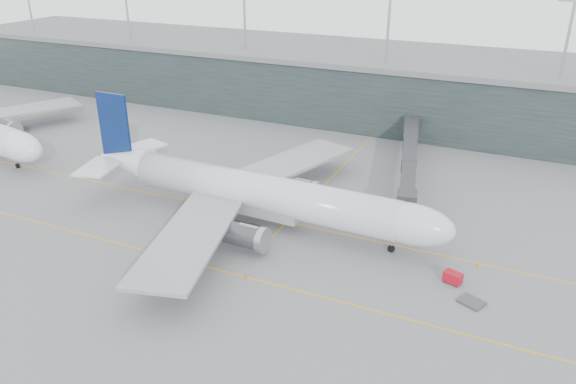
% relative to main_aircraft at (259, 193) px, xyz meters
% --- Properties ---
extents(ground, '(320.00, 320.00, 0.00)m').
position_rel_main_aircraft_xyz_m(ground, '(-1.15, 5.32, -4.77)').
color(ground, slate).
rests_on(ground, ground).
extents(taxiline_a, '(160.00, 0.25, 0.02)m').
position_rel_main_aircraft_xyz_m(taxiline_a, '(-1.15, 1.32, -4.76)').
color(taxiline_a, orange).
rests_on(taxiline_a, ground).
extents(taxiline_b, '(160.00, 0.25, 0.02)m').
position_rel_main_aircraft_xyz_m(taxiline_b, '(-1.15, -14.68, -4.76)').
color(taxiline_b, orange).
rests_on(taxiline_b, ground).
extents(taxiline_lead_main, '(0.25, 60.00, 0.02)m').
position_rel_main_aircraft_xyz_m(taxiline_lead_main, '(3.85, 25.32, -4.76)').
color(taxiline_lead_main, orange).
rests_on(taxiline_lead_main, ground).
extents(taxiline_lead_adj, '(0.25, 60.00, 0.02)m').
position_rel_main_aircraft_xyz_m(taxiline_lead_adj, '(-76.15, 25.32, -4.76)').
color(taxiline_lead_adj, orange).
rests_on(taxiline_lead_adj, ground).
extents(terminal, '(240.00, 36.00, 29.00)m').
position_rel_main_aircraft_xyz_m(terminal, '(-1.16, 63.32, 2.85)').
color(terminal, black).
rests_on(terminal, ground).
extents(main_aircraft, '(60.47, 56.91, 16.98)m').
position_rel_main_aircraft_xyz_m(main_aircraft, '(0.00, 0.00, 0.00)').
color(main_aircraft, silver).
rests_on(main_aircraft, ground).
extents(jet_bridge, '(11.13, 42.50, 5.95)m').
position_rel_main_aircraft_xyz_m(jet_bridge, '(17.46, 28.29, -0.31)').
color(jet_bridge, '#2B2B30').
rests_on(jet_bridge, ground).
extents(gse_cart, '(2.52, 2.01, 1.50)m').
position_rel_main_aircraft_xyz_m(gse_cart, '(29.95, -4.91, -3.93)').
color(gse_cart, '#A00B18').
rests_on(gse_cart, ground).
extents(baggage_dolly, '(3.52, 3.22, 0.28)m').
position_rel_main_aircraft_xyz_m(baggage_dolly, '(32.80, -8.35, -4.59)').
color(baggage_dolly, '#38393D').
rests_on(baggage_dolly, ground).
extents(uld_a, '(1.81, 1.45, 1.63)m').
position_rel_main_aircraft_xyz_m(uld_a, '(-5.81, 16.45, -3.91)').
color(uld_a, '#3A3B40').
rests_on(uld_a, ground).
extents(uld_b, '(2.09, 1.69, 1.85)m').
position_rel_main_aircraft_xyz_m(uld_b, '(-4.44, 15.77, -3.79)').
color(uld_b, '#3A3B40').
rests_on(uld_b, ground).
extents(uld_c, '(2.39, 2.15, 1.81)m').
position_rel_main_aircraft_xyz_m(uld_c, '(-2.39, 14.64, -3.82)').
color(uld_c, '#3A3B40').
rests_on(uld_c, ground).
extents(cone_nose, '(0.44, 0.44, 0.69)m').
position_rel_main_aircraft_xyz_m(cone_nose, '(32.55, 0.35, -4.42)').
color(cone_nose, orange).
rests_on(cone_nose, ground).
extents(cone_wing_stbd, '(0.44, 0.44, 0.70)m').
position_rel_main_aircraft_xyz_m(cone_wing_stbd, '(5.66, -14.80, -4.41)').
color(cone_wing_stbd, '#CA5B0B').
rests_on(cone_wing_stbd, ground).
extents(cone_wing_port, '(0.41, 0.41, 0.65)m').
position_rel_main_aircraft_xyz_m(cone_wing_port, '(8.28, 15.90, -4.44)').
color(cone_wing_port, '#FF380E').
rests_on(cone_wing_port, ground).
extents(cone_tail, '(0.47, 0.47, 0.75)m').
position_rel_main_aircraft_xyz_m(cone_tail, '(-9.76, -3.97, -4.39)').
color(cone_tail, orange).
rests_on(cone_tail, ground).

